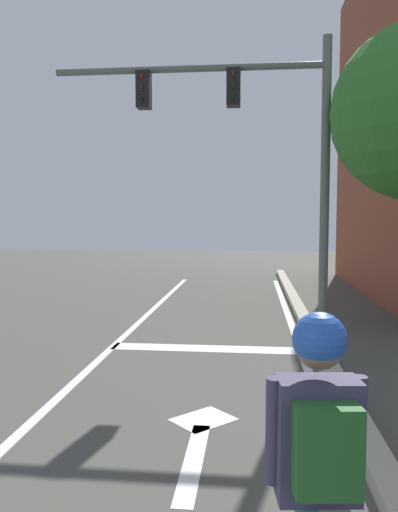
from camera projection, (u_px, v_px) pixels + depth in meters
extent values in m
cube|color=silver|center=(79.00, 378.00, 6.26)|extent=(0.12, 20.00, 0.01)
cube|color=silver|center=(314.00, 386.00, 5.96)|extent=(0.12, 20.00, 0.01)
cube|color=silver|center=(210.00, 349.00, 7.67)|extent=(3.02, 0.40, 0.01)
cube|color=silver|center=(194.00, 460.00, 4.14)|extent=(0.16, 1.40, 0.01)
cube|color=silver|center=(203.00, 419.00, 4.98)|extent=(0.71, 0.71, 0.01)
cube|color=#A6A08B|center=(336.00, 381.00, 5.93)|extent=(0.24, 24.00, 0.14)
cube|color=#3B3753|center=(318.00, 439.00, 2.11)|extent=(0.36, 0.22, 0.52)
cylinder|color=#3B3753|center=(274.00, 431.00, 2.14)|extent=(0.07, 0.10, 0.47)
cylinder|color=#3B3753|center=(358.00, 430.00, 2.14)|extent=(0.07, 0.07, 0.47)
sphere|color=#86654E|center=(319.00, 345.00, 2.08)|extent=(0.20, 0.20, 0.20)
sphere|color=blue|center=(319.00, 339.00, 2.08)|extent=(0.23, 0.23, 0.23)
cube|color=#225925|center=(327.00, 450.00, 1.97)|extent=(0.27, 0.17, 0.36)
cylinder|color=#5B6359|center=(325.00, 186.00, 8.77)|extent=(0.16, 0.16, 5.10)
cylinder|color=#5B6359|center=(188.00, 69.00, 8.86)|extent=(4.80, 0.12, 0.12)
cube|color=black|center=(234.00, 88.00, 8.80)|extent=(0.24, 0.28, 0.64)
cylinder|color=red|center=(233.00, 74.00, 8.64)|extent=(0.02, 0.10, 0.10)
cylinder|color=#3C3106|center=(233.00, 86.00, 8.65)|extent=(0.02, 0.10, 0.10)
cylinder|color=black|center=(233.00, 98.00, 8.67)|extent=(0.02, 0.10, 0.10)
cube|color=black|center=(144.00, 90.00, 8.97)|extent=(0.24, 0.28, 0.64)
cylinder|color=red|center=(142.00, 77.00, 8.80)|extent=(0.02, 0.10, 0.10)
cylinder|color=#3C3106|center=(142.00, 88.00, 8.82)|extent=(0.02, 0.10, 0.10)
cylinder|color=black|center=(142.00, 100.00, 8.83)|extent=(0.02, 0.10, 0.10)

